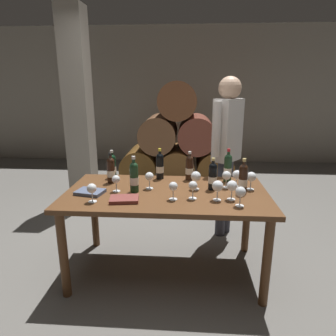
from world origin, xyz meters
name	(u,v)px	position (x,y,z in m)	size (l,w,h in m)	color
ground_plane	(167,270)	(0.00, 0.00, 0.00)	(14.00, 14.00, 0.00)	#66635E
cellar_back_wall	(181,96)	(0.00, 4.20, 1.40)	(10.00, 0.24, 2.80)	gray
barrel_stack	(177,144)	(0.00, 2.60, 0.66)	(1.86, 0.90, 1.69)	brown
stone_pillar	(79,110)	(-1.30, 1.60, 1.30)	(0.32, 0.32, 2.60)	gray
dining_table	(166,201)	(0.00, 0.00, 0.67)	(1.70, 0.90, 0.76)	brown
wine_bottle_0	(134,177)	(-0.27, -0.03, 0.89)	(0.07, 0.07, 0.31)	#19381E
wine_bottle_1	(189,167)	(0.19, 0.34, 0.88)	(0.07, 0.07, 0.27)	black
wine_bottle_2	(160,166)	(-0.09, 0.36, 0.89)	(0.07, 0.07, 0.29)	black
wine_bottle_3	(111,170)	(-0.52, 0.20, 0.88)	(0.07, 0.07, 0.28)	black
wine_bottle_4	(228,167)	(0.55, 0.32, 0.89)	(0.07, 0.07, 0.31)	#19381E
wine_bottle_5	(213,176)	(0.39, 0.08, 0.88)	(0.07, 0.07, 0.28)	black
wine_bottle_6	(243,178)	(0.63, 0.00, 0.89)	(0.07, 0.07, 0.30)	black
wine_bottle_7	(112,166)	(-0.55, 0.36, 0.88)	(0.07, 0.07, 0.27)	black
wine_glass_0	(196,177)	(0.25, 0.07, 0.87)	(0.09, 0.09, 0.16)	white
wine_glass_1	(232,186)	(0.52, -0.15, 0.87)	(0.08, 0.08, 0.16)	white
wine_glass_2	(92,189)	(-0.55, -0.27, 0.87)	(0.07, 0.07, 0.15)	white
wine_glass_3	(149,177)	(-0.15, 0.06, 0.87)	(0.07, 0.07, 0.15)	white
wine_glass_4	(241,192)	(0.57, -0.28, 0.87)	(0.08, 0.08, 0.15)	white
wine_glass_5	(116,180)	(-0.42, -0.03, 0.86)	(0.07, 0.07, 0.14)	white
wine_glass_6	(218,187)	(0.41, -0.17, 0.87)	(0.09, 0.09, 0.16)	white
wine_glass_7	(226,176)	(0.51, 0.13, 0.87)	(0.08, 0.08, 0.15)	white
wine_glass_8	(173,187)	(0.07, -0.18, 0.86)	(0.07, 0.07, 0.15)	white
wine_glass_9	(251,177)	(0.72, 0.10, 0.87)	(0.08, 0.08, 0.16)	white
wine_glass_10	(237,175)	(0.61, 0.16, 0.87)	(0.08, 0.08, 0.15)	white
wine_glass_11	(193,186)	(0.22, -0.15, 0.86)	(0.07, 0.07, 0.15)	white
tasting_notebook	(124,199)	(-0.31, -0.23, 0.77)	(0.22, 0.16, 0.03)	brown
leather_ledger	(90,192)	(-0.63, -0.09, 0.77)	(0.22, 0.16, 0.03)	#4C5670
sommelier_presenting	(227,143)	(0.58, 0.75, 1.04)	(0.34, 0.41, 1.72)	#383842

